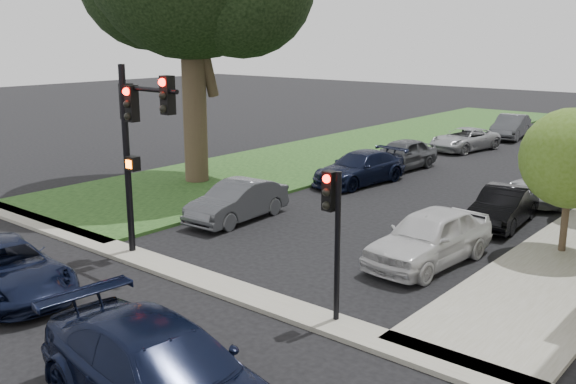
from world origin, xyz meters
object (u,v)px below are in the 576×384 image
Objects in this scene: traffic_signal_secondary at (333,219)px; car_parked_0 at (430,237)px; car_cross_near at (5,269)px; car_parked_5 at (237,201)px; car_cross_far at (162,375)px; car_parked_9 at (511,127)px; small_tree_a at (571,158)px; car_parked_1 at (503,207)px; car_parked_6 at (360,168)px; car_parked_2 at (551,185)px; car_parked_7 at (401,155)px; car_parked_8 at (465,139)px; traffic_signal_main at (136,127)px.

car_parked_0 is (-0.15, 4.98, -1.69)m from traffic_signal_secondary.
car_cross_near is 1.15× the size of car_parked_5.
car_cross_far is 1.24× the size of car_parked_9.
small_tree_a is 1.09× the size of car_parked_1.
car_parked_6 is at bearing -98.96° from car_parked_9.
car_parked_0 is (-2.71, -3.33, -2.14)m from small_tree_a.
car_parked_2 is at bearing 82.96° from car_parked_1.
car_parked_2 is 16.49m from car_parked_9.
car_parked_5 is at bearing -99.00° from car_parked_9.
car_parked_2 is 1.07× the size of car_parked_7.
car_parked_7 is (-7.70, 1.62, 0.09)m from car_parked_2.
car_cross_near is 1.10× the size of car_parked_7.
traffic_signal_secondary is 9.06m from car_parked_5.
car_parked_5 is at bearing -173.36° from car_parked_0.
car_parked_8 is (-7.58, 28.34, -0.19)m from car_cross_far.
car_parked_5 is (-7.69, -9.93, 0.04)m from car_parked_2.
car_parked_0 is at bearing -129.13° from small_tree_a.
car_parked_0 is (-0.19, 9.93, -0.03)m from car_cross_far.
car_parked_2 is at bearing 110.96° from small_tree_a.
traffic_signal_main is 12.68m from car_parked_1.
car_parked_8 is 6.01m from car_parked_9.
traffic_signal_main reaches higher than car_parked_2.
traffic_signal_secondary is at bearing -83.96° from car_parked_0.
car_parked_5 is at bearing 44.17° from car_cross_far.
car_parked_1 is 0.96× the size of car_parked_5.
car_parked_2 is 1.04× the size of car_parked_8.
traffic_signal_secondary is at bearing -86.61° from car_parked_2.
car_parked_2 is at bearing -14.99° from car_cross_near.
car_parked_7 is 0.97× the size of car_parked_8.
car_parked_5 is (-0.55, 4.64, -3.20)m from traffic_signal_main.
car_parked_7 is at bearing 25.68° from car_cross_far.
traffic_signal_main reaches higher than car_parked_6.
car_parked_5 is 7.67m from car_parked_6.
traffic_signal_main reaches higher than car_parked_8.
car_cross_far is at bearing -35.41° from traffic_signal_main.
car_parked_0 is at bearing -57.38° from car_parked_8.
car_parked_0 is 1.02× the size of car_parked_8.
car_cross_near is 1.20× the size of car_parked_1.
car_cross_near is 8.64m from car_parked_5.
car_parked_6 is at bearing -84.73° from car_parked_7.
car_parked_7 is (-0.56, 16.19, -3.14)m from traffic_signal_main.
car_cross_far reaches higher than car_parked_8.
traffic_signal_secondary is 0.77× the size of car_parked_9.
car_parked_7 and car_parked_9 have the same top height.
car_cross_far is 1.41× the size of car_parked_1.
traffic_signal_secondary is 0.62× the size of car_cross_far.
car_parked_2 is (0.16, 4.49, -0.01)m from car_parked_1.
small_tree_a is at bearing -73.34° from car_parked_9.
traffic_signal_secondary is 24.64m from car_parked_8.
car_parked_1 is at bearing 6.15° from car_cross_far.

